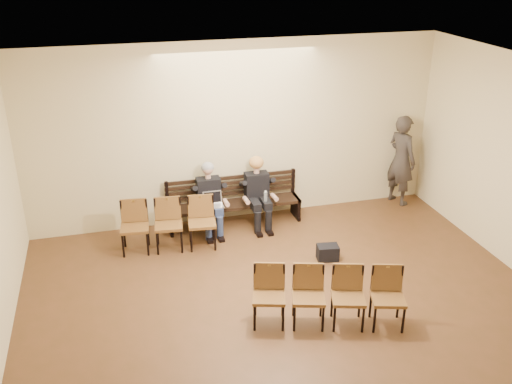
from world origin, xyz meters
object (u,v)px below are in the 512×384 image
bench (234,213)px  water_bottle (266,203)px  chair_row_back (328,298)px  bag (328,252)px  chair_row_front (169,225)px  seated_man (210,198)px  passerby (402,153)px  seated_woman (258,194)px  laptop (214,207)px

bench → water_bottle: 0.73m
bench → chair_row_back: bearing=-80.7°
bag → chair_row_front: bearing=157.0°
seated_man → passerby: passerby is taller
bag → chair_row_back: (-0.69, -1.71, 0.31)m
seated_woman → chair_row_back: seated_woman is taller
seated_woman → bench: bearing=164.8°
seated_man → passerby: size_ratio=0.61×
bench → laptop: (-0.46, -0.34, 0.35)m
seated_woman → chair_row_front: seated_woman is taller
bag → seated_woman: bearing=116.4°
seated_man → chair_row_front: 1.02m
passerby → chair_row_front: (-4.93, -0.75, -0.63)m
seated_woman → water_bottle: seated_woman is taller
chair_row_front → bag: bearing=-16.5°
seated_woman → laptop: seated_woman is taller
seated_woman → chair_row_front: 1.88m
water_bottle → chair_row_front: 1.89m
seated_woman → passerby: size_ratio=0.59×
bench → chair_row_back: chair_row_back is taller
water_bottle → laptop: bearing=178.0°
bench → bag: bearing=-54.5°
seated_woman → passerby: bearing=4.0°
chair_row_front → chair_row_back: 3.41m
seated_man → chair_row_back: bearing=-72.3°
water_bottle → bag: water_bottle is taller
seated_man → laptop: size_ratio=3.80×
seated_man → laptop: 0.24m
laptop → passerby: passerby is taller
seated_woman → chair_row_front: size_ratio=0.77×
passerby → chair_row_back: size_ratio=1.01×
seated_man → passerby: (4.08, 0.22, 0.43)m
seated_woman → laptop: bearing=-166.1°
chair_row_back → chair_row_front: bearing=141.0°
seated_woman → bag: bearing=-63.6°
water_bottle → chair_row_back: 3.09m
bench → chair_row_front: bearing=-154.3°
bench → chair_row_front: size_ratio=1.55×
bag → passerby: size_ratio=0.17×
chair_row_front → chair_row_back: (1.92, -2.81, -0.02)m
water_bottle → bag: bearing=-62.0°
seated_man → water_bottle: size_ratio=5.96×
water_bottle → bag: 1.62m
seated_man → water_bottle: 1.06m
seated_woman → water_bottle: size_ratio=5.82×
seated_woman → bag: seated_woman is taller
bench → passerby: size_ratio=1.19×
bench → seated_woman: size_ratio=2.01×
water_bottle → chair_row_front: (-1.87, -0.27, -0.10)m
passerby → chair_row_front: 5.02m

